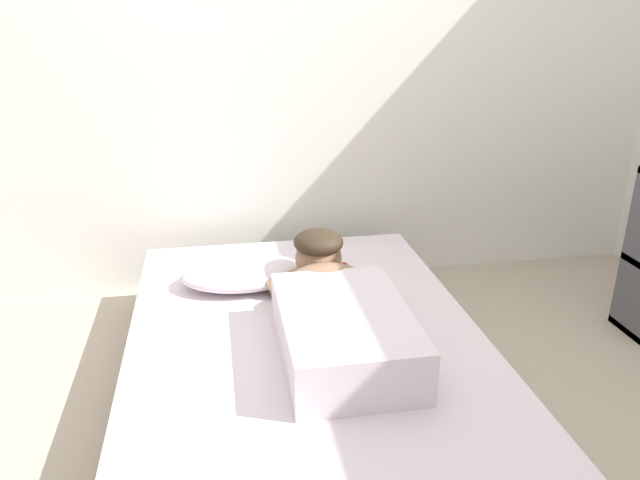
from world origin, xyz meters
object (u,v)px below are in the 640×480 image
object	(u,v)px
bed	(307,369)
coffee_cup	(331,268)
pillow	(243,273)
cell_phone	(371,396)
person_lying	(336,310)

from	to	relation	value
bed	coffee_cup	world-z (taller)	coffee_cup
bed	pillow	world-z (taller)	pillow
bed	cell_phone	distance (m)	0.44
pillow	cell_phone	bearing A→B (deg)	-68.84
pillow	coffee_cup	bearing A→B (deg)	4.05
cell_phone	person_lying	bearing A→B (deg)	94.70
pillow	person_lying	world-z (taller)	person_lying
bed	pillow	size ratio (longest dim) A/B	3.69
person_lying	cell_phone	world-z (taller)	person_lying
bed	coffee_cup	distance (m)	0.55
pillow	coffee_cup	size ratio (longest dim) A/B	4.16
bed	pillow	distance (m)	0.54
person_lying	coffee_cup	bearing A→B (deg)	80.90
bed	coffee_cup	size ratio (longest dim) A/B	15.35
coffee_cup	bed	bearing A→B (deg)	-110.74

